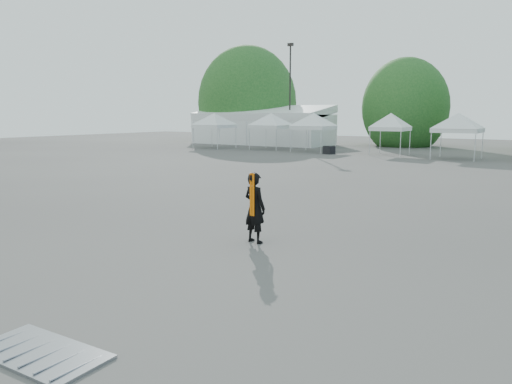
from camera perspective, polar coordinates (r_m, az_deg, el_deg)
The scene contains 13 objects.
ground at distance 13.77m, azimuth -0.41°, elevation -4.67°, with size 120.00×120.00×0.00m, color #474442.
marquee at distance 54.74m, azimuth 0.70°, elevation 7.55°, with size 15.00×6.25×4.23m.
light_pole_west at distance 51.87m, azimuth 3.91°, elevation 11.66°, with size 0.60×0.25×10.30m.
tree_far_w at distance 59.44m, azimuth -1.02°, elevation 10.13°, with size 4.80×4.80×7.30m.
tree_mid_w at distance 53.42m, azimuth 16.66°, elevation 9.26°, with size 4.16×4.16×6.33m.
tent_a at distance 48.55m, azimuth -4.80°, elevation 8.64°, with size 4.48×4.48×3.88m.
tent_b at distance 46.73m, azimuth 1.72°, elevation 8.66°, with size 4.38×4.38×3.88m.
tent_c at distance 43.91m, azimuth 6.60°, elevation 8.59°, with size 4.40×4.40×3.88m.
tent_d at distance 41.41m, azimuth 15.17°, elevation 8.33°, with size 3.77×3.77×3.88m.
tent_e at distance 38.97m, azimuth 22.14°, elevation 7.98°, with size 4.45×4.45×3.88m.
man at distance 12.56m, azimuth -0.14°, elevation -1.79°, with size 0.73×0.55×1.79m.
barrier_mid at distance 7.67m, azimuth -23.41°, elevation -16.49°, with size 1.95×1.02×0.06m.
crate_west at distance 41.43m, azimuth 8.34°, elevation 4.77°, with size 0.85×0.66×0.66m, color black.
Camera 1 is at (7.42, -11.15, 3.22)m, focal length 35.00 mm.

